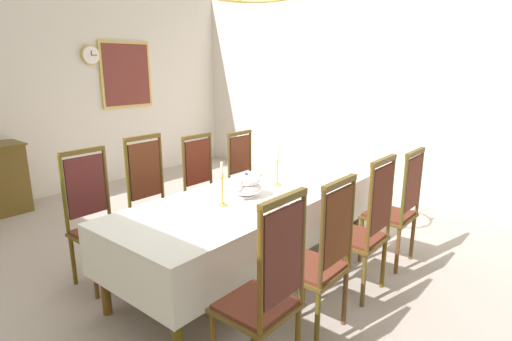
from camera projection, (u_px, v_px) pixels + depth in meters
ground at (236, 266)px, 3.98m from camera, size 6.44×7.07×0.04m
back_wall at (47, 88)px, 5.80m from camera, size 6.44×0.08×3.08m
right_wall at (385, 87)px, 6.01m from camera, size 0.08×7.07×3.08m
dining_table at (252, 203)px, 3.67m from camera, size 2.66×1.05×0.74m
tablecloth at (252, 206)px, 3.68m from camera, size 2.68×1.07×0.41m
chair_south_a at (266, 291)px, 2.39m from camera, size 0.44×0.42×1.20m
chair_north_a at (96, 218)px, 3.55m from camera, size 0.44×0.42×1.18m
chair_south_b at (320, 257)px, 2.84m from camera, size 0.44×0.42×1.16m
chair_north_b at (154, 199)px, 4.00m from camera, size 0.44×0.42×1.21m
chair_south_c at (364, 227)px, 3.35m from camera, size 0.44×0.42×1.18m
chair_north_c at (206, 186)px, 4.51m from camera, size 0.44×0.42×1.13m
chair_south_d at (397, 207)px, 3.87m from camera, size 0.44×0.42×1.13m
chair_north_d at (248, 175)px, 5.03m from camera, size 0.44×0.42×1.08m
soup_tureen at (246, 185)px, 3.58m from camera, size 0.27×0.27×0.22m
candlestick_west at (222, 188)px, 3.34m from camera, size 0.07×0.07×0.37m
candlestick_east at (277, 171)px, 3.90m from camera, size 0.07×0.07×0.36m
bowl_near_left at (252, 174)px, 4.26m from camera, size 0.16×0.16×0.04m
bowl_near_right at (274, 205)px, 3.31m from camera, size 0.17×0.17×0.04m
spoon_primary at (257, 173)px, 4.36m from camera, size 0.05×0.18×0.01m
spoon_secondary at (262, 211)px, 3.24m from camera, size 0.05×0.18×0.01m
mounted_clock at (91, 55)px, 6.13m from camera, size 0.29×0.06×0.29m
framed_painting at (126, 75)px, 6.65m from camera, size 0.91×0.05×1.04m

